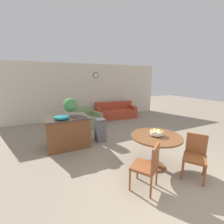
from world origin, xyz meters
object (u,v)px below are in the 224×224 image
at_px(armchair, 88,119).
at_px(kitchen_island, 68,131).
at_px(dining_table, 156,143).
at_px(teal_bowl, 61,117).
at_px(potted_plant, 70,106).
at_px(dining_chair_near_left, 148,165).
at_px(fruit_bowl, 156,132).
at_px(trash_bin, 100,130).
at_px(couch, 116,112).
at_px(dining_chair_near_right, 195,154).

bearing_deg(armchair, kitchen_island, -141.94).
xyz_separation_m(dining_table, teal_bowl, (-1.78, 1.79, 0.36)).
bearing_deg(potted_plant, teal_bowl, -130.66).
distance_m(kitchen_island, armchair, 2.01).
distance_m(dining_chair_near_left, teal_bowl, 2.62).
height_order(fruit_bowl, teal_bowl, teal_bowl).
height_order(trash_bin, couch, couch).
bearing_deg(dining_chair_near_left, couch, 35.28).
bearing_deg(fruit_bowl, teal_bowl, 135.04).
bearing_deg(kitchen_island, potted_plant, 50.84).
distance_m(dining_chair_near_right, trash_bin, 2.75).
relative_size(dining_table, armchair, 0.95).
height_order(dining_chair_near_left, trash_bin, dining_chair_near_left).
bearing_deg(armchair, potted_plant, -141.10).
height_order(couch, armchair, couch).
height_order(dining_chair_near_left, potted_plant, potted_plant).
height_order(dining_table, dining_chair_near_left, dining_chair_near_left).
bearing_deg(dining_chair_near_left, dining_chair_near_right, -39.74).
distance_m(fruit_bowl, teal_bowl, 2.53).
bearing_deg(kitchen_island, fruit_bowl, -50.62).
height_order(kitchen_island, armchair, kitchen_island).
height_order(dining_table, fruit_bowl, fruit_bowl).
relative_size(potted_plant, trash_bin, 0.70).
relative_size(fruit_bowl, potted_plant, 0.54).
bearing_deg(dining_chair_near_right, dining_table, 5.26).
bearing_deg(dining_chair_near_right, dining_chair_near_left, 50.26).
distance_m(dining_chair_near_left, potted_plant, 2.89).
bearing_deg(kitchen_island, dining_table, -50.67).
bearing_deg(teal_bowl, dining_table, -45.01).
relative_size(dining_table, couch, 0.53).
bearing_deg(dining_chair_near_right, couch, -42.18).
bearing_deg(potted_plant, kitchen_island, -129.16).
bearing_deg(dining_chair_near_left, armchair, 54.02).
height_order(potted_plant, trash_bin, potted_plant).
relative_size(dining_table, kitchen_island, 0.91).
relative_size(fruit_bowl, trash_bin, 0.38).
bearing_deg(dining_table, teal_bowl, 134.99).
xyz_separation_m(kitchen_island, trash_bin, (1.01, -0.07, -0.09)).
relative_size(teal_bowl, trash_bin, 0.52).
relative_size(kitchen_island, couch, 0.59).
xyz_separation_m(dining_table, armchair, (-0.52, 3.64, -0.32)).
distance_m(trash_bin, armchair, 1.75).
distance_m(dining_chair_near_right, fruit_bowl, 0.86).
xyz_separation_m(kitchen_island, armchair, (1.10, 1.67, -0.18)).
distance_m(potted_plant, trash_bin, 1.22).
xyz_separation_m(dining_chair_near_left, teal_bowl, (-1.18, 2.29, 0.45)).
distance_m(teal_bowl, armchair, 2.35).
bearing_deg(trash_bin, dining_table, -72.32).
bearing_deg(trash_bin, kitchen_island, 175.97).
xyz_separation_m(teal_bowl, trash_bin, (1.18, 0.12, -0.59)).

